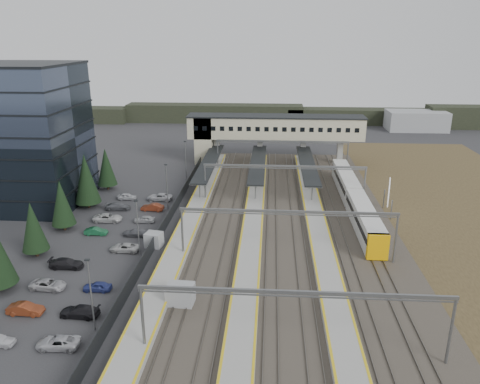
# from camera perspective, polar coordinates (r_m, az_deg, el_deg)

# --- Properties ---
(ground) EXTENTS (220.00, 220.00, 0.00)m
(ground) POSITION_cam_1_polar(r_m,az_deg,el_deg) (71.49, -4.17, -5.10)
(ground) COLOR #2B2B2D
(ground) RESTS_ON ground
(office_building) EXTENTS (24.30, 18.30, 24.30)m
(office_building) POSITION_cam_1_polar(r_m,az_deg,el_deg) (90.79, -26.51, 6.21)
(office_building) COLOR #364054
(office_building) RESTS_ON ground
(conifer_row) EXTENTS (4.42, 49.82, 9.50)m
(conifer_row) POSITION_cam_1_polar(r_m,az_deg,el_deg) (72.64, -22.17, -1.99)
(conifer_row) COLOR black
(conifer_row) RESTS_ON ground
(car_park) EXTENTS (10.67, 44.56, 1.28)m
(car_park) POSITION_cam_1_polar(r_m,az_deg,el_deg) (69.19, -16.07, -6.12)
(car_park) COLOR silver
(car_park) RESTS_ON ground
(lampposts) EXTENTS (0.50, 53.25, 8.07)m
(lampposts) POSITION_cam_1_polar(r_m,az_deg,el_deg) (72.53, -10.39, -1.32)
(lampposts) COLOR slate
(lampposts) RESTS_ON ground
(fence) EXTENTS (0.08, 90.00, 2.00)m
(fence) POSITION_cam_1_polar(r_m,az_deg,el_deg) (76.77, -8.50, -2.74)
(fence) COLOR #26282B
(fence) RESTS_ON ground
(relay_cabin_near) EXTENTS (3.12, 2.38, 2.48)m
(relay_cabin_near) POSITION_cam_1_polar(r_m,az_deg,el_deg) (53.68, -7.27, -12.33)
(relay_cabin_near) COLOR #949699
(relay_cabin_near) RESTS_ON ground
(relay_cabin_far) EXTENTS (2.60, 2.29, 2.09)m
(relay_cabin_far) POSITION_cam_1_polar(r_m,az_deg,el_deg) (67.93, -10.45, -5.73)
(relay_cabin_far) COLOR #949699
(relay_cabin_far) RESTS_ON ground
(rail_corridor) EXTENTS (34.00, 90.00, 0.92)m
(rail_corridor) POSITION_cam_1_polar(r_m,az_deg,el_deg) (75.33, 3.41, -3.57)
(rail_corridor) COLOR #342F27
(rail_corridor) RESTS_ON ground
(canopies) EXTENTS (23.10, 30.00, 3.28)m
(canopies) POSITION_cam_1_polar(r_m,az_deg,el_deg) (95.08, 2.19, 3.52)
(canopies) COLOR black
(canopies) RESTS_ON ground
(footbridge) EXTENTS (40.40, 6.40, 11.20)m
(footbridge) POSITION_cam_1_polar(r_m,az_deg,el_deg) (108.76, 2.84, 7.62)
(footbridge) COLOR #B5AE90
(footbridge) RESTS_ON ground
(gantries) EXTENTS (28.40, 62.28, 7.17)m
(gantries) POSITION_cam_1_polar(r_m,az_deg,el_deg) (71.50, 5.61, 0.02)
(gantries) COLOR slate
(gantries) RESTS_ON ground
(train) EXTENTS (2.84, 39.40, 3.57)m
(train) POSITION_cam_1_polar(r_m,az_deg,el_deg) (82.30, 13.75, -0.83)
(train) COLOR silver
(train) RESTS_ON ground
(billboard) EXTENTS (1.73, 6.24, 5.51)m
(billboard) POSITION_cam_1_polar(r_m,az_deg,el_deg) (81.58, 17.68, -0.10)
(billboard) COLOR slate
(billboard) RESTS_ON ground
(treeline_far) EXTENTS (170.00, 19.00, 7.00)m
(treeline_far) POSITION_cam_1_polar(r_m,az_deg,el_deg) (159.75, 9.06, 9.15)
(treeline_far) COLOR black
(treeline_far) RESTS_ON ground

